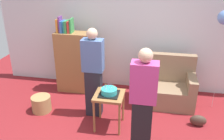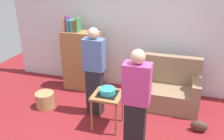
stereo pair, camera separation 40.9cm
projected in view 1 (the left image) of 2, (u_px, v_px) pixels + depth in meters
wall_back at (134, 28)px, 5.15m from camera, size 6.00×0.10×2.70m
couch at (166, 87)px, 4.86m from camera, size 1.10×0.70×0.96m
bookshelf at (75, 61)px, 5.21m from camera, size 0.80×0.36×1.62m
side_table at (109, 99)px, 4.04m from camera, size 0.48×0.48×0.62m
birthday_cake at (109, 92)px, 3.98m from camera, size 0.32×0.32×0.17m
person_blowing_candles at (93, 73)px, 4.27m from camera, size 0.36×0.22×1.63m
person_holding_cake at (143, 104)px, 3.33m from camera, size 0.36×0.22×1.63m
wicker_basket at (41, 104)px, 4.63m from camera, size 0.36×0.36×0.30m
handbag at (198, 121)px, 4.22m from camera, size 0.28×0.14×0.20m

